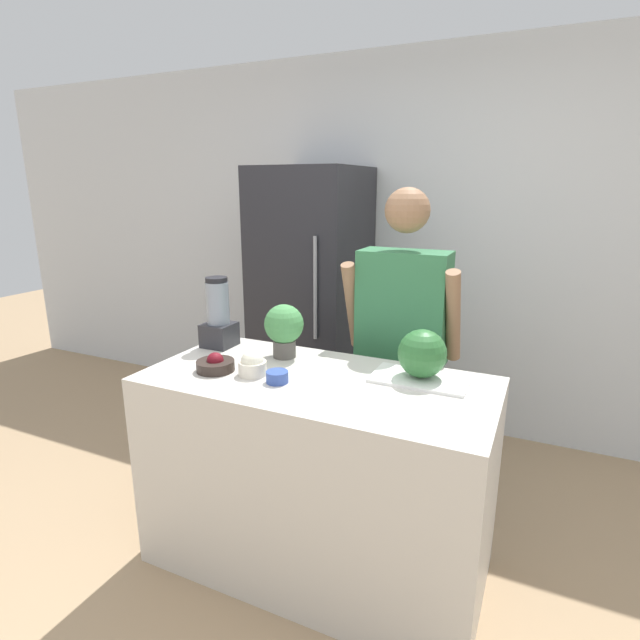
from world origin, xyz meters
name	(u,v)px	position (x,y,z in m)	size (l,w,h in m)	color
ground_plane	(280,616)	(0.00, 0.00, 0.00)	(14.00, 14.00, 0.00)	tan
wall_back	(419,247)	(0.00, 2.05, 1.30)	(8.00, 0.06, 2.60)	silver
counter_island	(317,474)	(0.00, 0.36, 0.46)	(1.50, 0.72, 0.92)	beige
refrigerator	(312,302)	(-0.65, 1.65, 0.92)	(0.68, 0.73, 1.84)	#232328
person	(401,351)	(0.19, 0.99, 0.88)	(0.59, 0.27, 1.71)	#333338
cutting_board	(420,379)	(0.41, 0.52, 0.93)	(0.40, 0.23, 0.01)	white
watermelon	(422,354)	(0.41, 0.53, 1.04)	(0.21, 0.21, 0.21)	#2D6B33
bowl_cherries	(215,364)	(-0.45, 0.25, 0.95)	(0.17, 0.17, 0.08)	#2D231E
bowl_cream	(252,365)	(-0.27, 0.28, 0.97)	(0.12, 0.12, 0.11)	beige
bowl_small_blue	(277,377)	(-0.13, 0.25, 0.95)	(0.09, 0.09, 0.05)	#334C9E
blender	(218,317)	(-0.64, 0.55, 1.08)	(0.15, 0.15, 0.36)	#28282D
potted_plant	(284,327)	(-0.26, 0.55, 1.07)	(0.19, 0.19, 0.26)	#514C47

